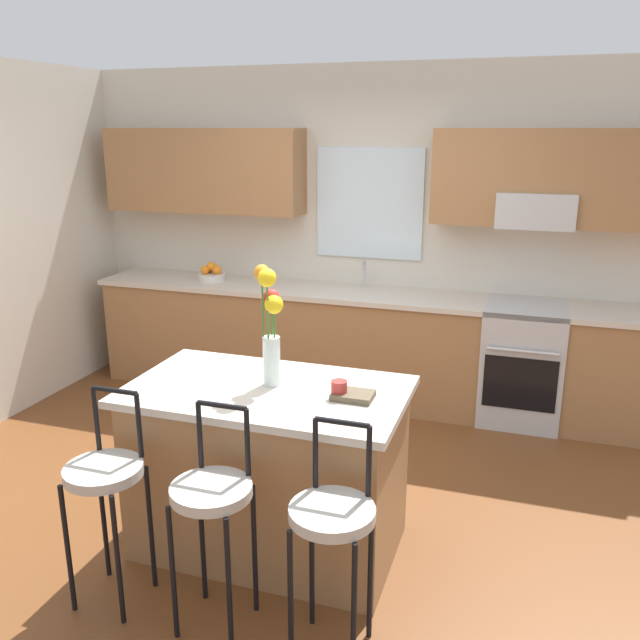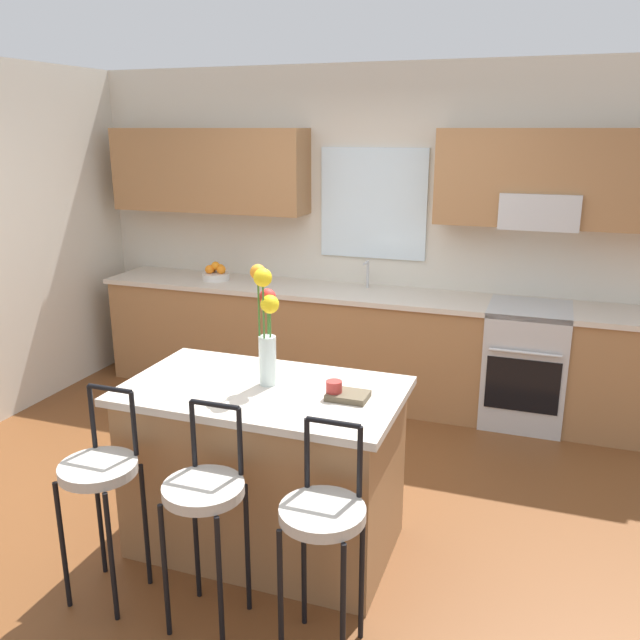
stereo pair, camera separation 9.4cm
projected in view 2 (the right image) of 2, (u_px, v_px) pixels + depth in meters
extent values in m
plane|color=brown|center=(283.00, 498.00, 4.09)|extent=(14.00, 14.00, 0.00)
cube|color=beige|center=(375.00, 233.00, 5.58)|extent=(5.60, 0.12, 2.70)
cube|color=#996B42|center=(209.00, 170.00, 5.69)|extent=(1.75, 0.34, 0.70)
cube|color=#996B42|center=(559.00, 178.00, 4.77)|extent=(1.75, 0.34, 0.70)
cube|color=silver|center=(373.00, 204.00, 5.45)|extent=(0.90, 0.03, 0.90)
cube|color=#B7BABC|center=(540.00, 210.00, 4.85)|extent=(0.56, 0.36, 0.26)
cube|color=#996B42|center=(361.00, 348.00, 5.51)|extent=(4.50, 0.60, 0.88)
cube|color=beige|center=(362.00, 294.00, 5.38)|extent=(4.56, 0.64, 0.04)
cube|color=#B7BABC|center=(362.00, 300.00, 5.39)|extent=(0.54, 0.38, 0.11)
cylinder|color=#B7BABC|center=(367.00, 275.00, 5.49)|extent=(0.02, 0.02, 0.22)
cylinder|color=#B7BABC|center=(366.00, 263.00, 5.40)|extent=(0.02, 0.12, 0.02)
cube|color=#B7BABC|center=(525.00, 364.00, 5.06)|extent=(0.60, 0.60, 0.92)
cube|color=black|center=(522.00, 385.00, 4.81)|extent=(0.52, 0.02, 0.40)
cylinder|color=#B7BABC|center=(525.00, 353.00, 4.71)|extent=(0.50, 0.02, 0.02)
cube|color=#996B42|center=(265.00, 471.00, 3.53)|extent=(1.35, 0.76, 0.88)
cube|color=beige|center=(263.00, 391.00, 3.40)|extent=(1.43, 0.84, 0.04)
cylinder|color=black|center=(63.00, 546.00, 3.08)|extent=(0.02, 0.02, 0.66)
cylinder|color=black|center=(111.00, 558.00, 2.99)|extent=(0.02, 0.02, 0.66)
cylinder|color=black|center=(100.00, 515.00, 3.32)|extent=(0.02, 0.02, 0.66)
cylinder|color=black|center=(146.00, 525.00, 3.23)|extent=(0.02, 0.02, 0.66)
cylinder|color=#B2ADA3|center=(98.00, 469.00, 3.06)|extent=(0.36, 0.36, 0.05)
cylinder|color=black|center=(92.00, 417.00, 3.17)|extent=(0.02, 0.02, 0.32)
cylinder|color=black|center=(134.00, 424.00, 3.09)|extent=(0.02, 0.02, 0.32)
cylinder|color=black|center=(110.00, 389.00, 3.08)|extent=(0.23, 0.02, 0.02)
cylinder|color=black|center=(165.00, 571.00, 2.90)|extent=(0.02, 0.02, 0.66)
cylinder|color=black|center=(220.00, 585.00, 2.81)|extent=(0.02, 0.02, 0.66)
cylinder|color=black|center=(196.00, 537.00, 3.14)|extent=(0.02, 0.02, 0.66)
cylinder|color=black|center=(247.00, 548.00, 3.06)|extent=(0.02, 0.02, 0.66)
cylinder|color=#B2ADA3|center=(203.00, 490.00, 2.88)|extent=(0.36, 0.36, 0.05)
cylinder|color=black|center=(193.00, 434.00, 2.99)|extent=(0.02, 0.02, 0.32)
cylinder|color=black|center=(240.00, 442.00, 2.91)|extent=(0.02, 0.02, 0.32)
cylinder|color=black|center=(215.00, 405.00, 2.91)|extent=(0.23, 0.02, 0.02)
cylinder|color=black|center=(281.00, 600.00, 2.72)|extent=(0.02, 0.02, 0.66)
cylinder|color=black|center=(343.00, 615.00, 2.64)|extent=(0.02, 0.02, 0.66)
cylinder|color=black|center=(304.00, 561.00, 2.97)|extent=(0.02, 0.02, 0.66)
cylinder|color=black|center=(362.00, 574.00, 2.88)|extent=(0.02, 0.02, 0.66)
cylinder|color=#B2ADA3|center=(322.00, 513.00, 2.70)|extent=(0.36, 0.36, 0.05)
cylinder|color=black|center=(307.00, 453.00, 2.81)|extent=(0.02, 0.02, 0.32)
cylinder|color=black|center=(360.00, 462.00, 2.74)|extent=(0.02, 0.02, 0.32)
cylinder|color=black|center=(333.00, 423.00, 2.73)|extent=(0.23, 0.02, 0.02)
cylinder|color=silver|center=(268.00, 361.00, 3.40)|extent=(0.09, 0.09, 0.26)
cylinder|color=#3D722D|center=(270.00, 338.00, 3.35)|extent=(0.01, 0.01, 0.35)
sphere|color=yellow|center=(270.00, 304.00, 3.30)|extent=(0.09, 0.09, 0.09)
cylinder|color=#3D722D|center=(268.00, 333.00, 3.40)|extent=(0.01, 0.01, 0.38)
sphere|color=red|center=(268.00, 297.00, 3.35)|extent=(0.09, 0.09, 0.09)
cylinder|color=#3D722D|center=(259.00, 322.00, 3.35)|extent=(0.01, 0.01, 0.51)
sphere|color=orange|center=(258.00, 272.00, 3.28)|extent=(0.08, 0.08, 0.08)
cylinder|color=#3D722D|center=(264.00, 326.00, 3.31)|extent=(0.01, 0.01, 0.50)
sphere|color=yellow|center=(263.00, 278.00, 3.24)|extent=(0.09, 0.09, 0.09)
cylinder|color=#A52D28|center=(334.00, 390.00, 3.24)|extent=(0.08, 0.08, 0.09)
cube|color=brown|center=(348.00, 396.00, 3.25)|extent=(0.20, 0.15, 0.03)
cylinder|color=silver|center=(216.00, 276.00, 5.79)|extent=(0.24, 0.24, 0.06)
sphere|color=orange|center=(221.00, 269.00, 5.76)|extent=(0.08, 0.08, 0.08)
sphere|color=orange|center=(220.00, 268.00, 5.82)|extent=(0.07, 0.07, 0.07)
sphere|color=orange|center=(213.00, 268.00, 5.82)|extent=(0.07, 0.07, 0.07)
sphere|color=orange|center=(209.00, 269.00, 5.76)|extent=(0.08, 0.08, 0.08)
sphere|color=orange|center=(216.00, 266.00, 5.77)|extent=(0.07, 0.07, 0.07)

